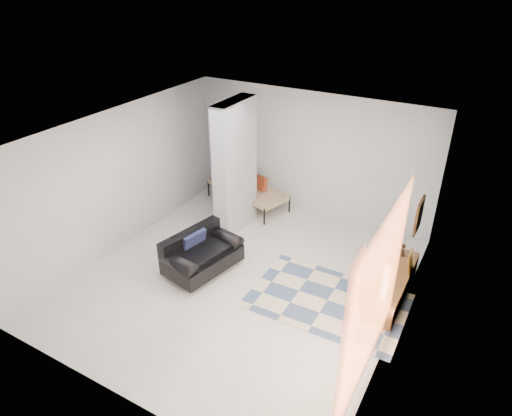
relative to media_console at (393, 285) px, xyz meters
The scene contains 17 objects.
floor 2.69m from the media_console, 160.24° to the right, with size 6.00×6.00×0.00m, color beige.
ceiling 3.73m from the media_console, 160.24° to the right, with size 6.00×6.00×0.00m, color white.
wall_back 3.49m from the media_console, 140.27° to the left, with size 6.00×6.00×0.00m, color silver.
wall_front 4.80m from the media_console, 122.83° to the right, with size 6.00×6.00×0.00m, color silver.
wall_left 5.48m from the media_console, behind, with size 6.00×6.00×0.00m, color silver.
wall_right 1.52m from the media_console, 75.76° to the right, with size 6.00×6.00×0.00m, color silver.
partition_column 3.88m from the media_console, 169.14° to the left, with size 0.35×1.20×2.80m, color #AEB4B6.
hallway_door 5.12m from the media_console, 156.03° to the left, with size 0.85×0.06×2.04m, color silver.
curtain 2.41m from the media_console, 85.83° to the right, with size 2.55×2.55×0.00m, color #D06C36.
wall_art 1.46m from the media_console, ahead, with size 0.04×0.45×0.55m, color #39220F.
media_console is the anchor object (origin of this frame).
loveseat 3.50m from the media_console, 162.93° to the right, with size 1.10×1.56×0.76m.
daybed 4.30m from the media_console, 156.38° to the left, with size 2.15×1.38×0.77m.
area_rug 1.18m from the media_console, 142.53° to the right, with size 2.60×1.73×0.01m, color beige.
cylinder_lamp 0.87m from the media_console, 91.64° to the right, with size 0.11×0.11×0.62m, color silver.
bronze_figurine 0.77m from the media_console, 94.07° to the left, with size 0.12×0.12×0.24m, color #332216, non-canonical shape.
vase 0.46m from the media_console, 97.98° to the right, with size 0.17×0.17×0.17m, color silver.
Camera 1 is at (3.55, -5.75, 5.16)m, focal length 32.00 mm.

